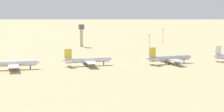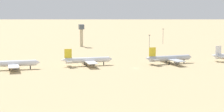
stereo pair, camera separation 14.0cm
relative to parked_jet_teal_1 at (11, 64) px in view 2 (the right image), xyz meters
name	(u,v)px [view 2 (the right image)]	position (x,y,z in m)	size (l,w,h in m)	color
ground	(135,68)	(84.97, -16.99, -4.35)	(4000.00, 4000.00, 0.00)	tan
ridge_center	(79,3)	(247.00, 1040.77, 31.10)	(329.35, 287.37, 70.89)	slate
parked_jet_teal_1	(11,64)	(0.00, 0.00, 0.00)	(40.04, 33.52, 13.26)	white
parked_jet_yellow_2	(87,60)	(54.28, 3.47, -0.12)	(38.87, 32.49, 12.88)	white
parked_jet_yellow_3	(169,58)	(116.05, -3.64, -0.07)	(39.54, 33.41, 13.05)	silver
control_tower	(81,33)	(75.18, 128.83, 9.31)	(5.20, 5.20, 22.63)	#C6B793
light_pole_mid	(163,35)	(165.93, 132.02, 5.01)	(1.80, 0.50, 16.28)	#59595E
light_pole_east	(149,41)	(132.71, 84.63, 4.02)	(1.80, 0.50, 14.35)	#59595E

